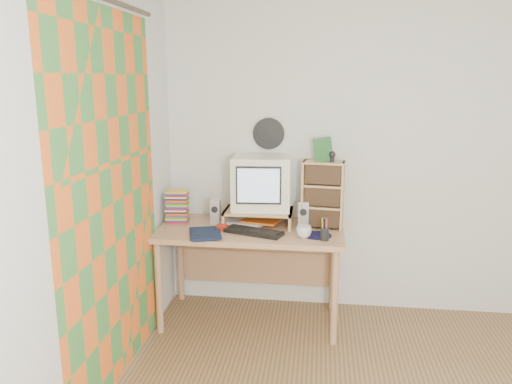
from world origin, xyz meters
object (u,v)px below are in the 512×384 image
(desk, at_px, (251,242))
(diary, at_px, (190,233))
(crt_monitor, at_px, (261,183))
(cd_rack, at_px, (323,195))
(mug, at_px, (304,232))
(keyboard, at_px, (254,232))
(dvd_stack, at_px, (177,207))

(desk, height_order, diary, diary)
(crt_monitor, distance_m, cd_rack, 0.48)
(mug, height_order, diary, mug)
(keyboard, bearing_deg, mug, 12.30)
(desk, bearing_deg, dvd_stack, 176.29)
(desk, relative_size, dvd_stack, 5.84)
(keyboard, distance_m, diary, 0.46)
(diary, bearing_deg, cd_rack, 4.21)
(mug, bearing_deg, crt_monitor, 136.79)
(crt_monitor, height_order, mug, crt_monitor)
(mug, distance_m, diary, 0.82)
(keyboard, height_order, dvd_stack, dvd_stack)
(desk, relative_size, diary, 5.23)
(dvd_stack, height_order, mug, dvd_stack)
(desk, relative_size, keyboard, 3.26)
(keyboard, bearing_deg, crt_monitor, 104.62)
(cd_rack, distance_m, diary, 1.03)
(cd_rack, bearing_deg, dvd_stack, -173.25)
(keyboard, xyz_separation_m, diary, (-0.45, -0.11, 0.01))
(crt_monitor, relative_size, cd_rack, 0.85)
(mug, bearing_deg, cd_rack, 64.75)
(mug, bearing_deg, dvd_stack, 164.66)
(keyboard, distance_m, mug, 0.37)
(diary, bearing_deg, crt_monitor, 24.28)
(dvd_stack, bearing_deg, keyboard, -25.49)
(desk, bearing_deg, keyboard, -77.02)
(desk, height_order, keyboard, keyboard)
(cd_rack, xyz_separation_m, diary, (-0.94, -0.35, -0.23))
(cd_rack, bearing_deg, keyboard, -148.00)
(desk, relative_size, cd_rack, 2.75)
(desk, distance_m, crt_monitor, 0.47)
(cd_rack, xyz_separation_m, mug, (-0.13, -0.27, -0.21))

